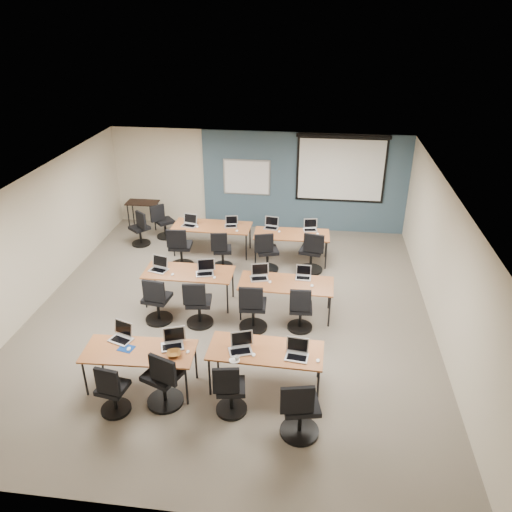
# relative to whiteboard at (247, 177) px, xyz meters

# --- Properties ---
(floor) EXTENTS (8.00, 9.00, 0.02)m
(floor) POSITION_rel_whiteboard_xyz_m (0.30, -4.43, -1.45)
(floor) COLOR #6B6354
(floor) RESTS_ON ground
(ceiling) EXTENTS (8.00, 9.00, 0.02)m
(ceiling) POSITION_rel_whiteboard_xyz_m (0.30, -4.43, 1.25)
(ceiling) COLOR white
(ceiling) RESTS_ON ground
(wall_back) EXTENTS (8.00, 0.04, 2.70)m
(wall_back) POSITION_rel_whiteboard_xyz_m (0.30, 0.07, -0.10)
(wall_back) COLOR beige
(wall_back) RESTS_ON ground
(wall_front) EXTENTS (8.00, 0.04, 2.70)m
(wall_front) POSITION_rel_whiteboard_xyz_m (0.30, -8.93, -0.10)
(wall_front) COLOR beige
(wall_front) RESTS_ON ground
(wall_left) EXTENTS (0.04, 9.00, 2.70)m
(wall_left) POSITION_rel_whiteboard_xyz_m (-3.70, -4.43, -0.10)
(wall_left) COLOR beige
(wall_left) RESTS_ON ground
(wall_right) EXTENTS (0.04, 9.00, 2.70)m
(wall_right) POSITION_rel_whiteboard_xyz_m (4.30, -4.43, -0.10)
(wall_right) COLOR beige
(wall_right) RESTS_ON ground
(blue_accent_panel) EXTENTS (5.50, 0.04, 2.70)m
(blue_accent_panel) POSITION_rel_whiteboard_xyz_m (1.55, 0.04, -0.10)
(blue_accent_panel) COLOR #3D5977
(blue_accent_panel) RESTS_ON wall_back
(whiteboard) EXTENTS (1.28, 0.03, 0.98)m
(whiteboard) POSITION_rel_whiteboard_xyz_m (0.00, 0.00, 0.00)
(whiteboard) COLOR #AEB6BE
(whiteboard) RESTS_ON wall_back
(projector_screen) EXTENTS (2.40, 0.10, 1.82)m
(projector_screen) POSITION_rel_whiteboard_xyz_m (2.50, -0.02, 0.44)
(projector_screen) COLOR black
(projector_screen) RESTS_ON wall_back
(training_table_front_left) EXTENTS (1.78, 0.74, 0.73)m
(training_table_front_left) POSITION_rel_whiteboard_xyz_m (-0.76, -6.76, -0.77)
(training_table_front_left) COLOR #965B37
(training_table_front_left) RESTS_ON floor
(training_table_front_right) EXTENTS (1.83, 0.76, 0.73)m
(training_table_front_right) POSITION_rel_whiteboard_xyz_m (1.23, -6.49, -0.76)
(training_table_front_right) COLOR olive
(training_table_front_right) RESTS_ON floor
(training_table_mid_left) EXTENTS (1.84, 0.77, 0.73)m
(training_table_mid_left) POSITION_rel_whiteboard_xyz_m (-0.62, -4.12, -0.76)
(training_table_mid_left) COLOR olive
(training_table_mid_left) RESTS_ON floor
(training_table_mid_right) EXTENTS (1.86, 0.78, 0.73)m
(training_table_mid_right) POSITION_rel_whiteboard_xyz_m (1.40, -4.32, -0.76)
(training_table_mid_right) COLOR brown
(training_table_mid_right) RESTS_ON floor
(training_table_back_left) EXTENTS (1.94, 0.81, 0.73)m
(training_table_back_left) POSITION_rel_whiteboard_xyz_m (-0.63, -1.72, -0.76)
(training_table_back_left) COLOR brown
(training_table_back_left) RESTS_ON floor
(training_table_back_right) EXTENTS (1.80, 0.75, 0.73)m
(training_table_back_right) POSITION_rel_whiteboard_xyz_m (1.36, -1.95, -0.77)
(training_table_back_right) COLOR brown
(training_table_back_right) RESTS_ON floor
(laptop_0) EXTENTS (0.36, 0.30, 0.27)m
(laptop_0) POSITION_rel_whiteboard_xyz_m (-1.15, -6.49, -0.65)
(laptop_0) COLOR silver
(laptop_0) RESTS_ON training_table_front_left
(mouse_0) EXTENTS (0.07, 0.10, 0.03)m
(mouse_0) POSITION_rel_whiteboard_xyz_m (-0.93, -6.76, -0.71)
(mouse_0) COLOR white
(mouse_0) RESTS_ON training_table_front_left
(task_chair_0) EXTENTS (0.47, 0.47, 0.95)m
(task_chair_0) POSITION_rel_whiteboard_xyz_m (-1.00, -7.40, -1.06)
(task_chair_0) COLOR black
(task_chair_0) RESTS_ON floor
(laptop_1) EXTENTS (0.36, 0.30, 0.27)m
(laptop_1) POSITION_rel_whiteboard_xyz_m (-0.26, -6.55, -0.65)
(laptop_1) COLOR #ACACAC
(laptop_1) RESTS_ON training_table_front_left
(mouse_1) EXTENTS (0.06, 0.09, 0.03)m
(mouse_1) POSITION_rel_whiteboard_xyz_m (0.02, -6.71, -0.71)
(mouse_1) COLOR white
(mouse_1) RESTS_ON training_table_front_left
(task_chair_1) EXTENTS (0.61, 0.58, 1.05)m
(task_chair_1) POSITION_rel_whiteboard_xyz_m (-0.28, -7.13, -1.01)
(task_chair_1) COLOR black
(task_chair_1) RESTS_ON floor
(laptop_2) EXTENTS (0.36, 0.31, 0.27)m
(laptop_2) POSITION_rel_whiteboard_xyz_m (0.84, -6.53, -0.65)
(laptop_2) COLOR #A5A5B0
(laptop_2) RESTS_ON training_table_front_right
(mouse_2) EXTENTS (0.08, 0.11, 0.03)m
(mouse_2) POSITION_rel_whiteboard_xyz_m (1.06, -6.66, -0.71)
(mouse_2) COLOR white
(mouse_2) RESTS_ON training_table_front_right
(task_chair_2) EXTENTS (0.49, 0.49, 0.97)m
(task_chair_2) POSITION_rel_whiteboard_xyz_m (0.77, -7.17, -1.05)
(task_chair_2) COLOR black
(task_chair_2) RESTS_ON floor
(laptop_3) EXTENTS (0.35, 0.30, 0.27)m
(laptop_3) POSITION_rel_whiteboard_xyz_m (1.73, -6.58, -0.65)
(laptop_3) COLOR #BABABA
(laptop_3) RESTS_ON training_table_front_right
(mouse_3) EXTENTS (0.06, 0.10, 0.03)m
(mouse_3) POSITION_rel_whiteboard_xyz_m (2.06, -6.67, -0.71)
(mouse_3) COLOR white
(mouse_3) RESTS_ON training_table_front_right
(task_chair_3) EXTENTS (0.58, 0.58, 1.05)m
(task_chair_3) POSITION_rel_whiteboard_xyz_m (1.83, -7.49, -1.01)
(task_chair_3) COLOR black
(task_chair_3) RESTS_ON floor
(laptop_4) EXTENTS (0.36, 0.31, 0.27)m
(laptop_4) POSITION_rel_whiteboard_xyz_m (-1.25, -4.09, -0.65)
(laptop_4) COLOR #B0B0B4
(laptop_4) RESTS_ON training_table_mid_left
(mouse_4) EXTENTS (0.06, 0.10, 0.03)m
(mouse_4) POSITION_rel_whiteboard_xyz_m (-0.91, -4.29, -0.71)
(mouse_4) COLOR white
(mouse_4) RESTS_ON training_table_mid_left
(task_chair_4) EXTENTS (0.54, 0.54, 1.02)m
(task_chair_4) POSITION_rel_whiteboard_xyz_m (-1.07, -4.92, -1.03)
(task_chair_4) COLOR black
(task_chair_4) RESTS_ON floor
(laptop_5) EXTENTS (0.36, 0.30, 0.27)m
(laptop_5) POSITION_rel_whiteboard_xyz_m (-0.27, -4.13, -0.65)
(laptop_5) COLOR silver
(laptop_5) RESTS_ON training_table_mid_left
(mouse_5) EXTENTS (0.08, 0.11, 0.03)m
(mouse_5) POSITION_rel_whiteboard_xyz_m (-0.04, -4.31, -0.71)
(mouse_5) COLOR white
(mouse_5) RESTS_ON training_table_mid_left
(task_chair_5) EXTENTS (0.53, 0.53, 1.01)m
(task_chair_5) POSITION_rel_whiteboard_xyz_m (-0.25, -4.92, -1.03)
(task_chair_5) COLOR black
(task_chair_5) RESTS_ON floor
(laptop_6) EXTENTS (0.35, 0.30, 0.27)m
(laptop_6) POSITION_rel_whiteboard_xyz_m (0.85, -4.18, -0.65)
(laptop_6) COLOR silver
(laptop_6) RESTS_ON training_table_mid_right
(mouse_6) EXTENTS (0.07, 0.10, 0.03)m
(mouse_6) POSITION_rel_whiteboard_xyz_m (1.08, -4.34, -0.71)
(mouse_6) COLOR white
(mouse_6) RESTS_ON training_table_mid_right
(task_chair_6) EXTENTS (0.55, 0.55, 1.03)m
(task_chair_6) POSITION_rel_whiteboard_xyz_m (0.82, -4.94, -1.02)
(task_chair_6) COLOR black
(task_chair_6) RESTS_ON floor
(laptop_7) EXTENTS (0.30, 0.26, 0.23)m
(laptop_7) POSITION_rel_whiteboard_xyz_m (1.73, -4.05, -0.66)
(laptop_7) COLOR #A4A4AB
(laptop_7) RESTS_ON training_table_mid_right
(mouse_7) EXTENTS (0.09, 0.12, 0.04)m
(mouse_7) POSITION_rel_whiteboard_xyz_m (1.91, -4.39, -0.71)
(mouse_7) COLOR white
(mouse_7) RESTS_ON training_table_mid_right
(task_chair_7) EXTENTS (0.49, 0.49, 0.97)m
(task_chair_7) POSITION_rel_whiteboard_xyz_m (1.72, -4.83, -1.05)
(task_chair_7) COLOR black
(task_chair_7) RESTS_ON floor
(laptop_8) EXTENTS (0.35, 0.30, 0.27)m
(laptop_8) POSITION_rel_whiteboard_xyz_m (-1.18, -1.76, -0.65)
(laptop_8) COLOR silver
(laptop_8) RESTS_ON training_table_back_left
(mouse_8) EXTENTS (0.09, 0.12, 0.04)m
(mouse_8) POSITION_rel_whiteboard_xyz_m (-0.97, -1.86, -0.71)
(mouse_8) COLOR white
(mouse_8) RESTS_ON training_table_back_left
(task_chair_8) EXTENTS (0.57, 0.57, 1.04)m
(task_chair_8) POSITION_rel_whiteboard_xyz_m (-1.22, -2.61, -1.02)
(task_chair_8) COLOR black
(task_chair_8) RESTS_ON floor
(laptop_9) EXTENTS (0.30, 0.26, 0.23)m
(laptop_9) POSITION_rel_whiteboard_xyz_m (-0.16, -1.67, -0.66)
(laptop_9) COLOR silver
(laptop_9) RESTS_ON training_table_back_left
(mouse_9) EXTENTS (0.07, 0.11, 0.04)m
(mouse_9) POSITION_rel_whiteboard_xyz_m (0.04, -1.97, -0.71)
(mouse_9) COLOR white
(mouse_9) RESTS_ON training_table_back_left
(task_chair_9) EXTENTS (0.47, 0.47, 0.96)m
(task_chair_9) POSITION_rel_whiteboard_xyz_m (-0.24, -2.52, -1.06)
(task_chair_9) COLOR black
(task_chair_9) RESTS_ON floor
(laptop_10) EXTENTS (0.34, 0.29, 0.25)m
(laptop_10) POSITION_rel_whiteboard_xyz_m (0.84, -1.65, -0.66)
(laptop_10) COLOR #B1B1B1
(laptop_10) RESTS_ON training_table_back_right
(mouse_10) EXTENTS (0.08, 0.11, 0.04)m
(mouse_10) POSITION_rel_whiteboard_xyz_m (1.06, -1.90, -0.71)
(mouse_10) COLOR white
(mouse_10) RESTS_ON training_table_back_right
(task_chair_10) EXTENTS (0.55, 0.54, 1.02)m
(task_chair_10) POSITION_rel_whiteboard_xyz_m (0.82, -2.54, -1.03)
(task_chair_10) COLOR black
(task_chair_10) RESTS_ON floor
(laptop_11) EXTENTS (0.33, 0.28, 0.25)m
(laptop_11) POSITION_rel_whiteboard_xyz_m (1.80, -1.65, -0.66)
(laptop_11) COLOR #B4B4B9
(laptop_11) RESTS_ON training_table_back_right
(mouse_11) EXTENTS (0.08, 0.11, 0.04)m
(mouse_11) POSITION_rel_whiteboard_xyz_m (1.98, -1.90, -0.71)
(mouse_11) COLOR white
(mouse_11) RESTS_ON training_table_back_right
(task_chair_11) EXTENTS (0.57, 0.57, 1.04)m
(task_chair_11) POSITION_rel_whiteboard_xyz_m (1.87, -2.45, -1.02)
(task_chair_11) COLOR black
(task_chair_11) RESTS_ON floor
(blue_mousepad) EXTENTS (0.28, 0.25, 0.01)m
(blue_mousepad) POSITION_rel_whiteboard_xyz_m (-0.98, -6.74, -0.72)
(blue_mousepad) COLOR navy
(blue_mousepad) RESTS_ON training_table_front_left
(snack_bowl) EXTENTS (0.29, 0.29, 0.06)m
(snack_bowl) POSITION_rel_whiteboard_xyz_m (-0.18, -6.81, -0.69)
(snack_bowl) COLOR brown
(snack_bowl) RESTS_ON training_table_front_left
(snack_plate) EXTENTS (0.21, 0.21, 0.01)m
(snack_plate) POSITION_rel_whiteboard_xyz_m (0.78, -6.82, -0.71)
(snack_plate) COLOR white
(snack_plate) RESTS_ON training_table_front_right
(coffee_cup) EXTENTS (0.07, 0.07, 0.06)m
(coffee_cup) POSITION_rel_whiteboard_xyz_m (0.82, -6.82, -0.68)
(coffee_cup) COLOR beige
(coffee_cup) RESTS_ON snack_plate
(utility_table) EXTENTS (0.87, 0.48, 0.75)m
(utility_table) POSITION_rel_whiteboard_xyz_m (-2.87, -0.40, -0.80)
(utility_table) COLOR black
(utility_table) RESTS_ON floor
(spare_chair_a) EXTENTS (0.56, 0.48, 0.97)m
(spare_chair_a) POSITION_rel_whiteboard_xyz_m (-2.12, -1.02, -1.05)
(spare_chair_a) COLOR black
(spare_chair_a) RESTS_ON floor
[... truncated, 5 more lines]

